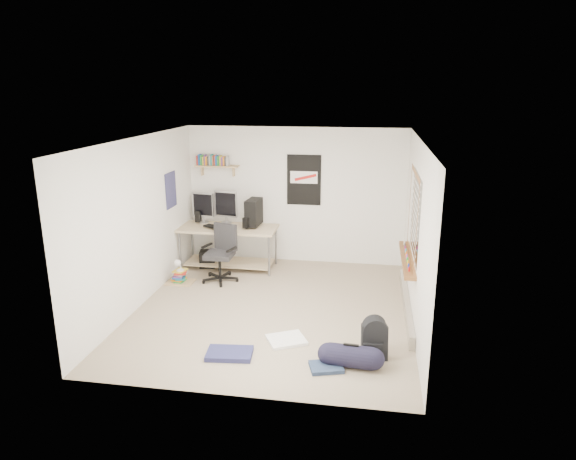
% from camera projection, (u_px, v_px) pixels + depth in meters
% --- Properties ---
extents(floor, '(4.00, 4.50, 0.01)m').
position_uv_depth(floor, '(273.00, 309.00, 7.64)').
color(floor, gray).
rests_on(floor, ground).
extents(ceiling, '(4.00, 4.50, 0.01)m').
position_uv_depth(ceiling, '(272.00, 139.00, 6.95)').
color(ceiling, white).
rests_on(ceiling, ground).
extents(back_wall, '(4.00, 0.01, 2.50)m').
position_uv_depth(back_wall, '(296.00, 196.00, 9.44)').
color(back_wall, silver).
rests_on(back_wall, ground).
extents(left_wall, '(0.01, 4.50, 2.50)m').
position_uv_depth(left_wall, '(140.00, 222.00, 7.61)').
color(left_wall, silver).
rests_on(left_wall, ground).
extents(right_wall, '(0.01, 4.50, 2.50)m').
position_uv_depth(right_wall, '(417.00, 235.00, 6.98)').
color(right_wall, silver).
rests_on(right_wall, ground).
extents(desk, '(1.85, 1.09, 0.79)m').
position_uv_depth(desk, '(229.00, 248.00, 9.28)').
color(desk, beige).
rests_on(desk, floor).
extents(monitor_left, '(0.42, 0.15, 0.45)m').
position_uv_depth(monitor_left, '(203.00, 209.00, 9.41)').
color(monitor_left, '#A4A5A9').
rests_on(monitor_left, desk).
extents(monitor_right, '(0.45, 0.18, 0.48)m').
position_uv_depth(monitor_right, '(226.00, 209.00, 9.38)').
color(monitor_right, '#97979C').
rests_on(monitor_right, desk).
extents(pc_tower, '(0.25, 0.46, 0.47)m').
position_uv_depth(pc_tower, '(254.00, 212.00, 9.16)').
color(pc_tower, black).
rests_on(pc_tower, desk).
extents(keyboard, '(0.46, 0.32, 0.02)m').
position_uv_depth(keyboard, '(215.00, 227.00, 9.05)').
color(keyboard, black).
rests_on(keyboard, desk).
extents(speaker_left, '(0.10, 0.10, 0.20)m').
position_uv_depth(speaker_left, '(198.00, 216.00, 9.41)').
color(speaker_left, black).
rests_on(speaker_left, desk).
extents(speaker_right, '(0.12, 0.12, 0.19)m').
position_uv_depth(speaker_right, '(246.00, 223.00, 8.99)').
color(speaker_right, black).
rests_on(speaker_right, desk).
extents(office_chair, '(0.79, 0.79, 0.97)m').
position_uv_depth(office_chair, '(219.00, 253.00, 8.61)').
color(office_chair, '#242326').
rests_on(office_chair, floor).
extents(wall_shelf, '(0.80, 0.22, 0.24)m').
position_uv_depth(wall_shelf, '(217.00, 166.00, 9.41)').
color(wall_shelf, tan).
rests_on(wall_shelf, back_wall).
extents(poster_back_wall, '(0.62, 0.03, 0.92)m').
position_uv_depth(poster_back_wall, '(304.00, 180.00, 9.31)').
color(poster_back_wall, black).
rests_on(poster_back_wall, back_wall).
extents(poster_left_wall, '(0.02, 0.42, 0.60)m').
position_uv_depth(poster_left_wall, '(171.00, 190.00, 8.68)').
color(poster_left_wall, navy).
rests_on(poster_left_wall, left_wall).
extents(window, '(0.10, 1.50, 1.26)m').
position_uv_depth(window, '(412.00, 215.00, 7.22)').
color(window, brown).
rests_on(window, right_wall).
extents(baseboard_heater, '(0.08, 2.50, 0.18)m').
position_uv_depth(baseboard_heater, '(406.00, 304.00, 7.59)').
color(baseboard_heater, '#B7B2A8').
rests_on(baseboard_heater, floor).
extents(backpack, '(0.34, 0.28, 0.41)m').
position_uv_depth(backpack, '(374.00, 342.00, 6.24)').
color(backpack, black).
rests_on(backpack, floor).
extents(duffel_bag, '(0.29, 0.29, 0.53)m').
position_uv_depth(duffel_bag, '(351.00, 356.00, 6.03)').
color(duffel_bag, black).
rests_on(duffel_bag, floor).
extents(tshirt, '(0.60, 0.57, 0.04)m').
position_uv_depth(tshirt, '(286.00, 340.00, 6.67)').
color(tshirt, white).
rests_on(tshirt, floor).
extents(jeans_a, '(0.59, 0.41, 0.06)m').
position_uv_depth(jeans_a, '(230.00, 354.00, 6.30)').
color(jeans_a, '#232650').
rests_on(jeans_a, floor).
extents(jeans_b, '(0.45, 0.38, 0.05)m').
position_uv_depth(jeans_b, '(326.00, 367.00, 6.01)').
color(jeans_b, '#23314F').
rests_on(jeans_b, floor).
extents(book_stack, '(0.45, 0.38, 0.29)m').
position_uv_depth(book_stack, '(180.00, 274.00, 8.62)').
color(book_stack, brown).
rests_on(book_stack, floor).
extents(desk_lamp, '(0.14, 0.22, 0.21)m').
position_uv_depth(desk_lamp, '(180.00, 262.00, 8.53)').
color(desk_lamp, white).
rests_on(desk_lamp, book_stack).
extents(subwoofer, '(0.33, 0.33, 0.31)m').
position_uv_depth(subwoofer, '(208.00, 259.00, 9.39)').
color(subwoofer, black).
rests_on(subwoofer, floor).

